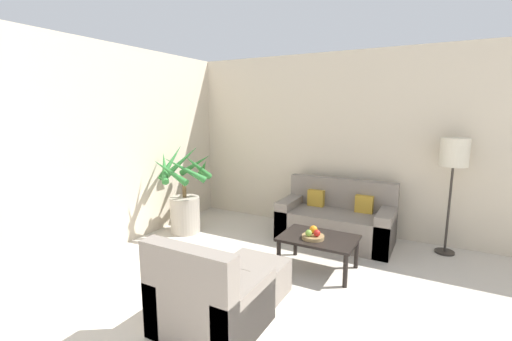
# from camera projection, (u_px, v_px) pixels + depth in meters

# --- Properties ---
(wall_back) EXTENTS (7.70, 0.06, 2.70)m
(wall_back) POSITION_uv_depth(u_px,v_px,m) (383.00, 145.00, 4.92)
(wall_back) COLOR beige
(wall_back) RESTS_ON ground_plane
(wall_left) EXTENTS (0.06, 7.92, 2.70)m
(wall_left) POSITION_uv_depth(u_px,v_px,m) (29.00, 158.00, 3.62)
(wall_left) COLOR beige
(wall_left) RESTS_ON ground_plane
(potted_palm) EXTENTS (0.91, 0.91, 1.34)m
(potted_palm) POSITION_uv_depth(u_px,v_px,m) (185.00, 199.00, 5.17)
(potted_palm) COLOR #ADA393
(potted_palm) RESTS_ON ground_plane
(sofa_loveseat) EXTENTS (1.56, 0.77, 0.86)m
(sofa_loveseat) POSITION_uv_depth(u_px,v_px,m) (336.00, 221.00, 4.87)
(sofa_loveseat) COLOR gray
(sofa_loveseat) RESTS_ON ground_plane
(floor_lamp) EXTENTS (0.33, 0.33, 1.51)m
(floor_lamp) POSITION_uv_depth(u_px,v_px,m) (454.00, 157.00, 4.27)
(floor_lamp) COLOR #2D2823
(floor_lamp) RESTS_ON ground_plane
(coffee_table) EXTENTS (0.86, 0.60, 0.40)m
(coffee_table) POSITION_uv_depth(u_px,v_px,m) (318.00, 241.00, 3.97)
(coffee_table) COLOR black
(coffee_table) RESTS_ON ground_plane
(fruit_bowl) EXTENTS (0.25, 0.25, 0.04)m
(fruit_bowl) POSITION_uv_depth(u_px,v_px,m) (313.00, 237.00, 3.90)
(fruit_bowl) COLOR #997A4C
(fruit_bowl) RESTS_ON coffee_table
(apple_red) EXTENTS (0.08, 0.08, 0.08)m
(apple_red) POSITION_uv_depth(u_px,v_px,m) (317.00, 233.00, 3.86)
(apple_red) COLOR red
(apple_red) RESTS_ON fruit_bowl
(apple_green) EXTENTS (0.08, 0.08, 0.08)m
(apple_green) POSITION_uv_depth(u_px,v_px,m) (309.00, 233.00, 3.86)
(apple_green) COLOR olive
(apple_green) RESTS_ON fruit_bowl
(orange_fruit) EXTENTS (0.09, 0.09, 0.09)m
(orange_fruit) POSITION_uv_depth(u_px,v_px,m) (313.00, 229.00, 3.96)
(orange_fruit) COLOR orange
(orange_fruit) RESTS_ON fruit_bowl
(armchair) EXTENTS (0.83, 0.76, 0.84)m
(armchair) POSITION_uv_depth(u_px,v_px,m) (209.00, 301.00, 2.87)
(armchair) COLOR gray
(armchair) RESTS_ON ground_plane
(ottoman) EXTENTS (0.59, 0.45, 0.35)m
(ottoman) POSITION_uv_depth(u_px,v_px,m) (256.00, 277.00, 3.48)
(ottoman) COLOR gray
(ottoman) RESTS_ON ground_plane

